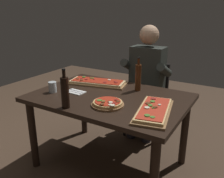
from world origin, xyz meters
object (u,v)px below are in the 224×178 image
object	(u,v)px
seated_diner	(146,77)
diner_chair	(149,95)
pizza_rectangular_front	(97,82)
dining_table	(109,105)
wine_bottle_dark	(65,92)
pizza_rectangular_left	(154,110)
pizza_round_far	(108,103)
tumbler_near_camera	(53,88)
oil_bottle_amber	(138,77)

from	to	relation	value
seated_diner	diner_chair	bearing A→B (deg)	90.00
seated_diner	pizza_rectangular_front	bearing A→B (deg)	-124.07
dining_table	wine_bottle_dark	size ratio (longest dim) A/B	4.33
wine_bottle_dark	pizza_rectangular_front	bearing A→B (deg)	102.10
dining_table	pizza_rectangular_front	size ratio (longest dim) A/B	2.17
dining_table	pizza_rectangular_left	size ratio (longest dim) A/B	2.42
pizza_round_far	diner_chair	size ratio (longest dim) A/B	0.31
dining_table	pizza_round_far	world-z (taller)	pizza_round_far
wine_bottle_dark	seated_diner	distance (m)	1.18
pizza_rectangular_front	wine_bottle_dark	size ratio (longest dim) A/B	2.00
tumbler_near_camera	wine_bottle_dark	bearing A→B (deg)	-31.57
dining_table	oil_bottle_amber	world-z (taller)	oil_bottle_amber
oil_bottle_amber	diner_chair	xyz separation A→B (m)	(-0.12, 0.58, -0.39)
pizza_round_far	pizza_rectangular_left	bearing A→B (deg)	9.80
oil_bottle_amber	seated_diner	size ratio (longest dim) A/B	0.25
pizza_round_far	wine_bottle_dark	xyz separation A→B (m)	(-0.27, -0.21, 0.11)
oil_bottle_amber	pizza_rectangular_left	bearing A→B (deg)	-51.25
pizza_rectangular_front	tumbler_near_camera	world-z (taller)	tumbler_near_camera
diner_chair	dining_table	bearing A→B (deg)	-92.89
pizza_rectangular_left	diner_chair	size ratio (longest dim) A/B	0.67
oil_bottle_amber	dining_table	bearing A→B (deg)	-120.40
pizza_round_far	diner_chair	bearing A→B (deg)	93.87
oil_bottle_amber	seated_diner	bearing A→B (deg)	104.08
dining_table	seated_diner	world-z (taller)	seated_diner
pizza_round_far	wine_bottle_dark	world-z (taller)	wine_bottle_dark
oil_bottle_amber	pizza_rectangular_front	bearing A→B (deg)	-175.53
tumbler_near_camera	seated_diner	world-z (taller)	seated_diner
pizza_round_far	tumbler_near_camera	world-z (taller)	tumbler_near_camera
dining_table	pizza_rectangular_front	world-z (taller)	pizza_rectangular_front
oil_bottle_amber	seated_diner	world-z (taller)	seated_diner
wine_bottle_dark	tumbler_near_camera	xyz separation A→B (m)	(-0.36, 0.22, -0.09)
tumbler_near_camera	pizza_rectangular_front	bearing A→B (deg)	63.10
pizza_rectangular_front	wine_bottle_dark	distance (m)	0.68
pizza_rectangular_left	oil_bottle_amber	size ratio (longest dim) A/B	1.76
dining_table	tumbler_near_camera	world-z (taller)	tumbler_near_camera
pizza_rectangular_left	wine_bottle_dark	bearing A→B (deg)	-157.09
dining_table	pizza_round_far	size ratio (longest dim) A/B	5.15
pizza_round_far	tumbler_near_camera	bearing A→B (deg)	178.85
pizza_rectangular_left	diner_chair	world-z (taller)	diner_chair
tumbler_near_camera	oil_bottle_amber	bearing A→B (deg)	34.79
pizza_rectangular_left	diner_chair	bearing A→B (deg)	114.23
pizza_rectangular_left	tumbler_near_camera	distance (m)	1.01
pizza_rectangular_front	oil_bottle_amber	xyz separation A→B (m)	(0.45, 0.04, 0.12)
seated_diner	pizza_round_far	bearing A→B (deg)	-85.64
oil_bottle_amber	diner_chair	distance (m)	0.71
diner_chair	pizza_rectangular_left	bearing A→B (deg)	-65.77
dining_table	oil_bottle_amber	size ratio (longest dim) A/B	4.26
dining_table	seated_diner	bearing A→B (deg)	86.64
wine_bottle_dark	seated_diner	world-z (taller)	seated_diner
dining_table	diner_chair	distance (m)	0.87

